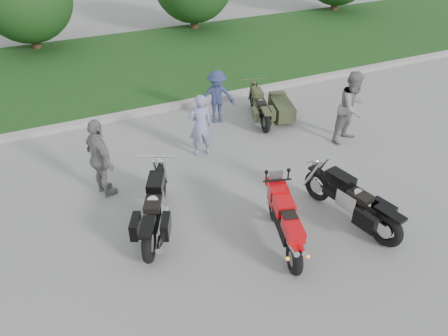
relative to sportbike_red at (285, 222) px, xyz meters
name	(u,v)px	position (x,y,z in m)	size (l,w,h in m)	color
ground	(255,227)	(-0.24, 0.70, -0.58)	(80.00, 80.00, 0.00)	gray
curb	(164,108)	(-0.24, 6.70, -0.51)	(60.00, 0.30, 0.15)	#A29F99
grass_strip	(129,65)	(-0.24, 10.85, -0.51)	(60.00, 8.00, 0.14)	#294F1B
sportbike_red	(285,222)	(0.00, 0.00, 0.00)	(0.79, 2.05, 1.00)	black
cruiser_left	(155,211)	(-2.11, 1.46, -0.09)	(1.22, 2.36, 0.98)	black
cruiser_right	(354,203)	(1.63, -0.01, -0.09)	(0.75, 2.50, 0.97)	black
cruiser_sidecar	(273,108)	(2.47, 4.70, -0.20)	(1.38, 2.11, 0.83)	black
person_stripe	(200,125)	(-0.16, 3.82, 0.24)	(0.60, 0.40, 1.66)	#8786B6
person_grey	(352,107)	(3.75, 2.82, 0.39)	(0.95, 0.74, 1.95)	gray
person_denim	(217,97)	(0.96, 5.31, 0.20)	(1.01, 0.58, 1.56)	navy
person_back	(100,159)	(-2.78, 3.15, 0.34)	(1.09, 0.45, 1.86)	gray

